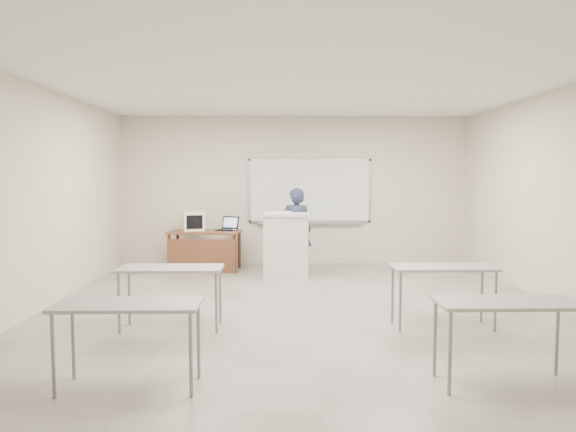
{
  "coord_description": "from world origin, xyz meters",
  "views": [
    {
      "loc": [
        -0.34,
        -6.44,
        1.78
      ],
      "look_at": [
        -0.18,
        2.2,
        1.12
      ],
      "focal_mm": 32.0,
      "sensor_mm": 36.0,
      "label": 1
    }
  ],
  "objects_px": {
    "presenter": "(296,230)",
    "podium": "(286,246)",
    "laptop": "(227,227)",
    "mouse": "(234,230)",
    "whiteboard": "(310,192)",
    "crt_monitor": "(193,221)",
    "instructor_desk": "(204,243)",
    "keyboard": "(278,212)"
  },
  "relations": [
    {
      "from": "podium",
      "to": "keyboard",
      "type": "relative_size",
      "value": 2.34
    },
    {
      "from": "laptop",
      "to": "presenter",
      "type": "distance_m",
      "value": 1.4
    },
    {
      "from": "podium",
      "to": "laptop",
      "type": "xyz_separation_m",
      "value": [
        -1.14,
        0.96,
        0.24
      ]
    },
    {
      "from": "whiteboard",
      "to": "crt_monitor",
      "type": "bearing_deg",
      "value": -166.68
    },
    {
      "from": "whiteboard",
      "to": "laptop",
      "type": "distance_m",
      "value": 1.85
    },
    {
      "from": "keyboard",
      "to": "crt_monitor",
      "type": "bearing_deg",
      "value": 133.55
    },
    {
      "from": "laptop",
      "to": "presenter",
      "type": "bearing_deg",
      "value": 6.54
    },
    {
      "from": "whiteboard",
      "to": "mouse",
      "type": "xyz_separation_m",
      "value": [
        -1.49,
        -0.62,
        -0.71
      ]
    },
    {
      "from": "whiteboard",
      "to": "instructor_desk",
      "type": "xyz_separation_m",
      "value": [
        -2.04,
        -0.78,
        -0.95
      ]
    },
    {
      "from": "laptop",
      "to": "presenter",
      "type": "height_order",
      "value": "presenter"
    },
    {
      "from": "presenter",
      "to": "whiteboard",
      "type": "bearing_deg",
      "value": -106.76
    },
    {
      "from": "instructor_desk",
      "to": "keyboard",
      "type": "height_order",
      "value": "keyboard"
    },
    {
      "from": "laptop",
      "to": "mouse",
      "type": "bearing_deg",
      "value": -10.62
    },
    {
      "from": "laptop",
      "to": "mouse",
      "type": "height_order",
      "value": "laptop"
    },
    {
      "from": "crt_monitor",
      "to": "mouse",
      "type": "bearing_deg",
      "value": -21.7
    },
    {
      "from": "keyboard",
      "to": "instructor_desk",
      "type": "bearing_deg",
      "value": 137.14
    },
    {
      "from": "laptop",
      "to": "keyboard",
      "type": "bearing_deg",
      "value": -16.53
    },
    {
      "from": "podium",
      "to": "presenter",
      "type": "bearing_deg",
      "value": 73.86
    },
    {
      "from": "keyboard",
      "to": "laptop",
      "type": "bearing_deg",
      "value": 119.3
    },
    {
      "from": "presenter",
      "to": "keyboard",
      "type": "bearing_deg",
      "value": 53.58
    },
    {
      "from": "mouse",
      "to": "presenter",
      "type": "relative_size",
      "value": 0.06
    },
    {
      "from": "crt_monitor",
      "to": "presenter",
      "type": "height_order",
      "value": "presenter"
    },
    {
      "from": "instructor_desk",
      "to": "podium",
      "type": "relative_size",
      "value": 1.18
    },
    {
      "from": "laptop",
      "to": "instructor_desk",
      "type": "bearing_deg",
      "value": -121.25
    },
    {
      "from": "instructor_desk",
      "to": "laptop",
      "type": "xyz_separation_m",
      "value": [
        0.4,
        0.27,
        0.28
      ]
    },
    {
      "from": "instructor_desk",
      "to": "podium",
      "type": "height_order",
      "value": "podium"
    },
    {
      "from": "presenter",
      "to": "podium",
      "type": "bearing_deg",
      "value": 71.4
    },
    {
      "from": "crt_monitor",
      "to": "instructor_desk",
      "type": "bearing_deg",
      "value": -59.65
    },
    {
      "from": "instructor_desk",
      "to": "crt_monitor",
      "type": "distance_m",
      "value": 0.53
    },
    {
      "from": "crt_monitor",
      "to": "mouse",
      "type": "height_order",
      "value": "crt_monitor"
    },
    {
      "from": "instructor_desk",
      "to": "mouse",
      "type": "height_order",
      "value": "mouse"
    },
    {
      "from": "whiteboard",
      "to": "keyboard",
      "type": "height_order",
      "value": "whiteboard"
    },
    {
      "from": "podium",
      "to": "crt_monitor",
      "type": "relative_size",
      "value": 2.56
    },
    {
      "from": "podium",
      "to": "presenter",
      "type": "height_order",
      "value": "presenter"
    },
    {
      "from": "whiteboard",
      "to": "presenter",
      "type": "bearing_deg",
      "value": -108.16
    },
    {
      "from": "crt_monitor",
      "to": "keyboard",
      "type": "relative_size",
      "value": 0.91
    },
    {
      "from": "laptop",
      "to": "mouse",
      "type": "relative_size",
      "value": 3.86
    },
    {
      "from": "instructor_desk",
      "to": "mouse",
      "type": "xyz_separation_m",
      "value": [
        0.55,
        0.16,
        0.24
      ]
    },
    {
      "from": "instructor_desk",
      "to": "presenter",
      "type": "distance_m",
      "value": 1.76
    },
    {
      "from": "laptop",
      "to": "presenter",
      "type": "xyz_separation_m",
      "value": [
        1.33,
        -0.44,
        -0.02
      ]
    },
    {
      "from": "laptop",
      "to": "keyboard",
      "type": "distance_m",
      "value": 1.37
    },
    {
      "from": "podium",
      "to": "mouse",
      "type": "xyz_separation_m",
      "value": [
        -0.99,
        0.85,
        0.19
      ]
    }
  ]
}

